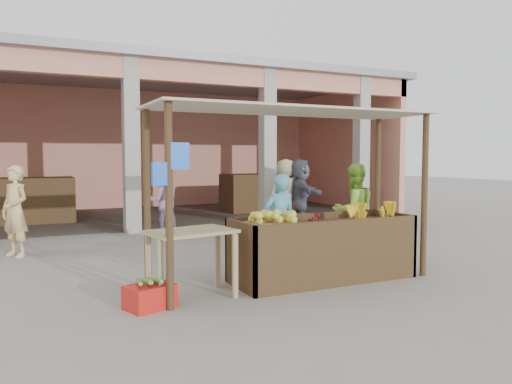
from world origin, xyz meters
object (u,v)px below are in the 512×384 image
side_table (191,241)px  vendor_green (354,209)px  fruit_stall (323,251)px  red_crate (150,297)px  vendor_blue (280,219)px  motorcycle (267,227)px

side_table → vendor_green: bearing=7.7°
fruit_stall → vendor_green: vendor_green is taller
vendor_green → side_table: bearing=22.8°
fruit_stall → red_crate: size_ratio=4.94×
vendor_blue → vendor_green: vendor_green is taller
vendor_green → vendor_blue: bearing=14.4°
side_table → vendor_blue: (1.68, 0.80, 0.09)m
vendor_blue → vendor_green: size_ratio=0.92×
fruit_stall → vendor_blue: bearing=109.9°
side_table → motorcycle: motorcycle is taller
side_table → motorcycle: (2.24, 2.32, -0.25)m
red_crate → motorcycle: 3.84m
fruit_stall → vendor_green: size_ratio=1.52×
side_table → motorcycle: size_ratio=0.67×
side_table → vendor_green: size_ratio=0.67×
fruit_stall → vendor_blue: 0.91m
fruit_stall → motorcycle: (0.28, 2.29, 0.05)m
red_crate → vendor_green: (3.87, 1.34, 0.72)m
red_crate → vendor_green: vendor_green is taller
fruit_stall → vendor_blue: (-0.28, 0.77, 0.39)m
red_crate → fruit_stall: bearing=-12.2°
motorcycle → vendor_green: bearing=-133.2°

